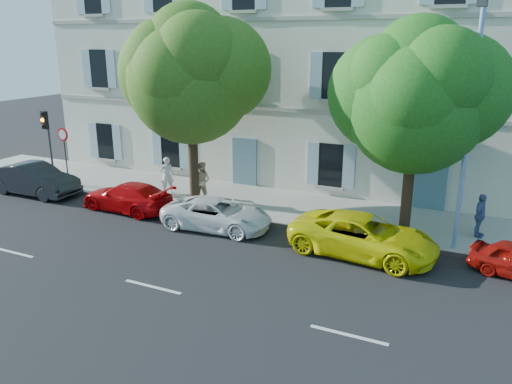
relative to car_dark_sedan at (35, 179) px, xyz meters
The scene contains 16 objects.
ground 10.81m from the car_dark_sedan, ahead, with size 90.00×90.00×0.00m, color black.
sidewalk 11.18m from the car_dark_sedan, 16.41° to the left, with size 36.00×4.50×0.15m, color #A09E96.
kerb 10.77m from the car_dark_sedan, ahead, with size 36.00×0.16×0.16m, color #9E998E.
building 14.88m from the car_dark_sedan, 39.75° to the left, with size 28.00×7.00×12.00m, color beige.
car_dark_sedan is the anchor object (origin of this frame).
car_red_coupe 5.49m from the car_dark_sedan, ahead, with size 1.73×4.25×1.23m, color #BF0508.
car_white_coupe 10.07m from the car_dark_sedan, ahead, with size 1.99×4.31×1.20m, color white.
car_yellow_supercar 15.83m from the car_dark_sedan, ahead, with size 2.32×5.03×1.40m, color #DDD509.
tree_left 9.22m from the car_dark_sedan, 14.09° to the left, with size 5.30×5.30×8.22m.
tree_right 17.48m from the car_dark_sedan, ahead, with size 4.89×4.89×7.53m.
traffic_light 2.42m from the car_dark_sedan, 100.01° to the left, with size 0.30×0.41×3.66m.
road_sign 2.23m from the car_dark_sedan, 75.26° to the left, with size 0.66×0.10×2.85m.
street_lamp 19.11m from the car_dark_sedan, ahead, with size 0.29×1.73×8.13m.
pedestrian_a 6.37m from the car_dark_sedan, 22.69° to the left, with size 0.64×0.42×1.75m, color silver.
pedestrian_b 8.19m from the car_dark_sedan, 16.37° to the left, with size 0.86×0.67×1.78m, color tan.
pedestrian_c 19.56m from the car_dark_sedan, ahead, with size 0.96×0.40×1.63m, color slate.
Camera 1 is at (8.54, -14.87, 7.12)m, focal length 35.00 mm.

